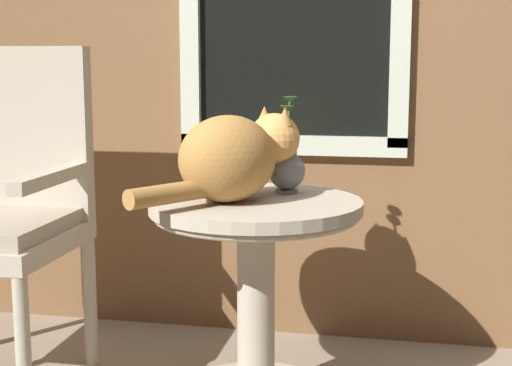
% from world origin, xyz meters
% --- Properties ---
extents(wicker_side_table, '(0.62, 0.62, 0.62)m').
position_xyz_m(wicker_side_table, '(0.09, 0.22, 0.43)').
color(wicker_side_table, '#B2A893').
rests_on(wicker_side_table, ground_plane).
extents(cat, '(0.40, 0.54, 0.26)m').
position_xyz_m(cat, '(0.03, 0.19, 0.75)').
color(cat, '#AD7A3D').
rests_on(cat, wicker_side_table).
extents(pewter_vase_with_ivy, '(0.11, 0.11, 0.29)m').
position_xyz_m(pewter_vase_with_ivy, '(0.16, 0.35, 0.71)').
color(pewter_vase_with_ivy, slate).
rests_on(pewter_vase_with_ivy, wicker_side_table).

